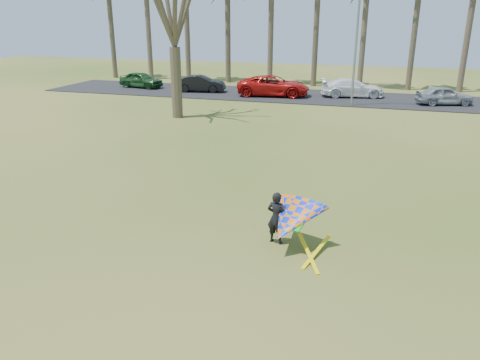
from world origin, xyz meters
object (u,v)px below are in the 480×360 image
(car_4, at_px, (444,95))
(kite_flyer, at_px, (290,220))
(car_0, at_px, (141,80))
(car_1, at_px, (201,84))
(car_2, at_px, (273,86))
(streetlight, at_px, (359,39))
(car_3, at_px, (352,88))

(car_4, height_order, kite_flyer, kite_flyer)
(car_0, bearing_deg, car_1, -87.23)
(car_0, distance_m, car_4, 24.16)
(car_4, bearing_deg, car_2, 72.80)
(streetlight, distance_m, car_1, 13.19)
(streetlight, relative_size, car_3, 1.70)
(streetlight, xyz_separation_m, car_3, (-0.40, 3.60, -3.72))
(car_1, xyz_separation_m, car_3, (11.98, 1.04, 0.03))
(streetlight, height_order, car_1, streetlight)
(car_3, xyz_separation_m, kite_flyer, (0.23, -25.55, 0.10))
(car_0, relative_size, car_4, 1.03)
(car_4, bearing_deg, car_0, 71.24)
(car_3, bearing_deg, car_0, 78.40)
(car_3, relative_size, kite_flyer, 1.97)
(car_1, xyz_separation_m, kite_flyer, (12.21, -24.52, 0.13))
(car_3, distance_m, car_4, 6.56)
(car_0, bearing_deg, streetlight, -90.61)
(car_3, bearing_deg, streetlight, 173.57)
(car_3, xyz_separation_m, car_4, (6.38, -1.50, -0.04))
(car_0, relative_size, car_1, 0.98)
(car_0, relative_size, car_2, 0.70)
(car_1, xyz_separation_m, car_4, (18.36, -0.46, -0.01))
(car_2, height_order, car_4, car_2)
(streetlight, relative_size, kite_flyer, 3.35)
(kite_flyer, bearing_deg, car_1, 116.47)
(car_4, relative_size, kite_flyer, 1.57)
(car_1, bearing_deg, streetlight, -111.11)
(car_1, bearing_deg, car_3, -94.48)
(car_0, distance_m, car_2, 11.91)
(streetlight, xyz_separation_m, kite_flyer, (-0.17, -21.96, -3.62))
(car_1, distance_m, car_2, 6.11)
(car_1, height_order, kite_flyer, kite_flyer)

